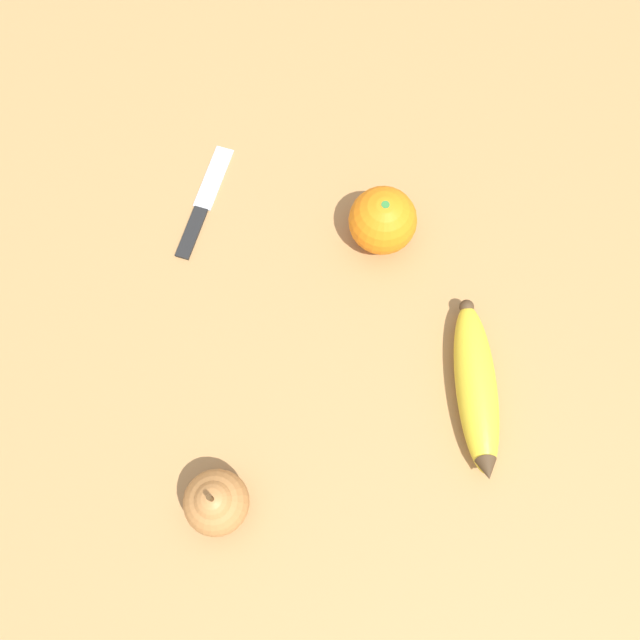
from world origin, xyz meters
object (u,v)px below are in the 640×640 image
at_px(banana, 476,388).
at_px(pear, 216,502).
at_px(paring_knife, 202,205).
at_px(orange, 386,222).

relative_size(banana, pear, 2.29).
xyz_separation_m(banana, paring_knife, (-0.12, -0.36, -0.02)).
relative_size(pear, paring_knife, 0.55).
bearing_deg(pear, paring_knife, -155.15).
height_order(pear, paring_knife, pear).
relative_size(banana, paring_knife, 1.26).
distance_m(banana, orange, 0.21).
height_order(orange, paring_knife, orange).
bearing_deg(orange, paring_knife, -81.55).
relative_size(banana, orange, 2.50).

